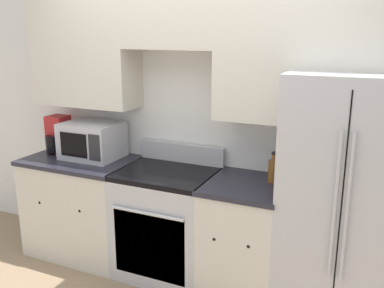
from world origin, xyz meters
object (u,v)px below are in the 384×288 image
object	(u,v)px
oven_range	(167,222)
microwave	(92,140)
refrigerator	(346,199)
bottle	(273,170)

from	to	relation	value
oven_range	microwave	size ratio (longest dim) A/B	2.17
refrigerator	microwave	xyz separation A→B (m)	(-2.12, 0.03, 0.19)
microwave	bottle	bearing A→B (deg)	1.05
microwave	bottle	size ratio (longest dim) A/B	2.11
microwave	oven_range	bearing A→B (deg)	-5.83
oven_range	microwave	distance (m)	0.98
oven_range	microwave	bearing A→B (deg)	174.17
oven_range	refrigerator	xyz separation A→B (m)	(1.35, 0.05, 0.41)
bottle	microwave	bearing A→B (deg)	-178.95
oven_range	bottle	world-z (taller)	bottle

